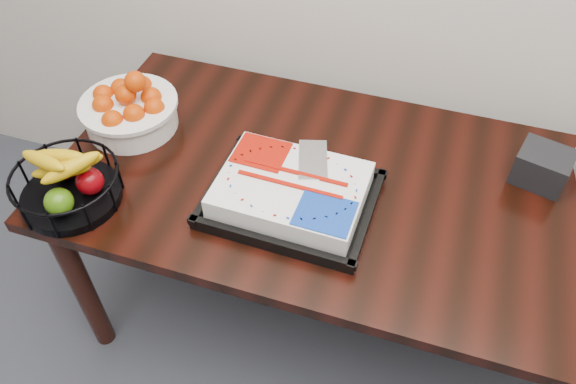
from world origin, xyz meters
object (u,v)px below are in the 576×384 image
(table, at_px, (349,204))
(cake_tray, at_px, (291,193))
(tangerine_bowl, at_px, (128,105))
(fruit_basket, at_px, (67,184))
(napkin_box, at_px, (542,167))

(table, bearing_deg, cake_tray, -139.45)
(tangerine_bowl, height_order, fruit_basket, tangerine_bowl)
(cake_tray, bearing_deg, table, 40.55)
(table, distance_m, cake_tray, 0.24)
(napkin_box, bearing_deg, fruit_basket, -158.44)
(tangerine_bowl, bearing_deg, fruit_basket, -90.83)
(tangerine_bowl, distance_m, napkin_box, 1.30)
(tangerine_bowl, bearing_deg, napkin_box, 6.95)
(table, height_order, tangerine_bowl, tangerine_bowl)
(fruit_basket, height_order, napkin_box, fruit_basket)
(tangerine_bowl, relative_size, napkin_box, 2.13)
(tangerine_bowl, distance_m, fruit_basket, 0.35)
(napkin_box, bearing_deg, table, -159.48)
(table, bearing_deg, fruit_basket, -157.73)
(fruit_basket, bearing_deg, table, 22.27)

